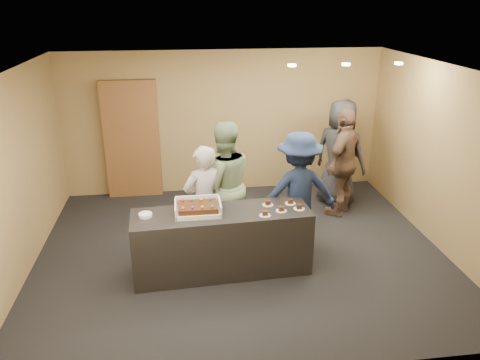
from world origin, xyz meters
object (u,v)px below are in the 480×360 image
Objects in this scene: sheet_cake at (198,207)px; plate_stack at (145,215)px; person_dark_suit at (340,153)px; serving_counter at (222,242)px; person_sage_man at (223,185)px; person_server_grey at (204,203)px; storage_cabinet at (132,140)px; cake_box at (198,210)px; person_navy_man at (298,192)px; person_brown_extra at (344,162)px.

sheet_cake reaches higher than plate_stack.
serving_counter is at bearing 84.22° from person_dark_suit.
serving_counter is 1.23× the size of person_sage_man.
person_server_grey is 3.00m from person_dark_suit.
storage_cabinet is 1.14× the size of person_dark_suit.
storage_cabinet is 4.29× the size of sheet_cake.
cake_box is at bearing 80.40° from person_dark_suit.
serving_counter is at bearing -4.10° from cake_box.
sheet_cake is at bearing -69.64° from storage_cabinet.
sheet_cake is 3.34m from person_dark_suit.
person_navy_man is (1.50, 0.54, -0.09)m from sheet_cake.
person_server_grey is 2.72m from person_brown_extra.
person_dark_suit is at bearing 37.77° from sheet_cake.
person_sage_man reaches higher than person_brown_extra.
plate_stack is 2.25m from person_navy_man.
storage_cabinet is at bearing 29.94° from person_dark_suit.
sheet_cake is 0.88m from person_sage_man.
person_server_grey is 1.40m from person_navy_man.
cake_box is 0.06m from sheet_cake.
person_dark_suit is (0.08, 0.44, 0.02)m from person_brown_extra.
person_navy_man is at bearing 161.39° from person_server_grey.
person_sage_man reaches higher than person_navy_man.
storage_cabinet reaches higher than person_dark_suit.
person_sage_man is (0.41, 0.78, -0.02)m from sheet_cake.
person_brown_extra is (2.46, 1.15, 0.09)m from person_server_grey.
person_navy_man is 1.50m from person_brown_extra.
storage_cabinet is 3.50m from person_navy_man.
person_navy_man reaches higher than cake_box.
plate_stack reaches higher than serving_counter.
person_server_grey is at bearing 35.23° from person_sage_man.
person_brown_extra is at bearing 32.03° from sheet_cake.
person_navy_man is (1.19, 0.54, 0.45)m from serving_counter.
plate_stack is 3.62m from person_brown_extra.
person_brown_extra is at bearing -170.08° from person_sage_man.
person_dark_suit is at bearing -146.56° from person_brown_extra.
cake_box reaches higher than serving_counter.
person_server_grey is at bearing 29.52° from plate_stack.
storage_cabinet reaches higher than person_sage_man.
person_server_grey reaches higher than sheet_cake.
person_server_grey is at bearing -64.30° from storage_cabinet.
person_sage_man reaches higher than person_server_grey.
cake_box reaches higher than plate_stack.
cake_box is 1.59m from person_navy_man.
person_dark_suit is at bearing -161.44° from person_sage_man.
sheet_cake is 0.28× the size of person_navy_man.
person_server_grey is at bearing 111.51° from serving_counter.
serving_counter is at bearing 71.30° from person_sage_man.
plate_stack is at bearing 74.48° from person_dark_suit.
person_sage_man is (1.10, 0.77, 0.05)m from plate_stack.
storage_cabinet is at bearing 112.32° from serving_counter.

